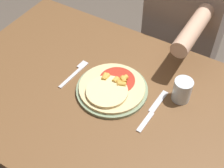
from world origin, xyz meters
TOP-DOWN VIEW (x-y plane):
  - dining_table at (0.00, 0.00)m, footprint 1.26×0.83m
  - plate at (0.01, 0.04)m, footprint 0.28×0.28m
  - pizza at (0.01, 0.03)m, footprint 0.26×0.26m
  - fork at (-0.17, 0.04)m, footprint 0.03×0.18m
  - knife at (0.19, 0.03)m, footprint 0.03×0.22m
  - drinking_glass at (0.26, 0.14)m, footprint 0.07×0.07m
  - person_diner at (0.08, 0.63)m, footprint 0.37×0.52m

SIDE VIEW (x-z plane):
  - dining_table at x=0.00m, z-range 0.27..1.04m
  - person_diner at x=0.08m, z-range 0.11..1.35m
  - knife at x=0.19m, z-range 0.77..0.77m
  - fork at x=-0.17m, z-range 0.77..0.77m
  - plate at x=0.01m, z-range 0.77..0.78m
  - pizza at x=0.01m, z-range 0.78..0.81m
  - drinking_glass at x=0.26m, z-range 0.77..0.86m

